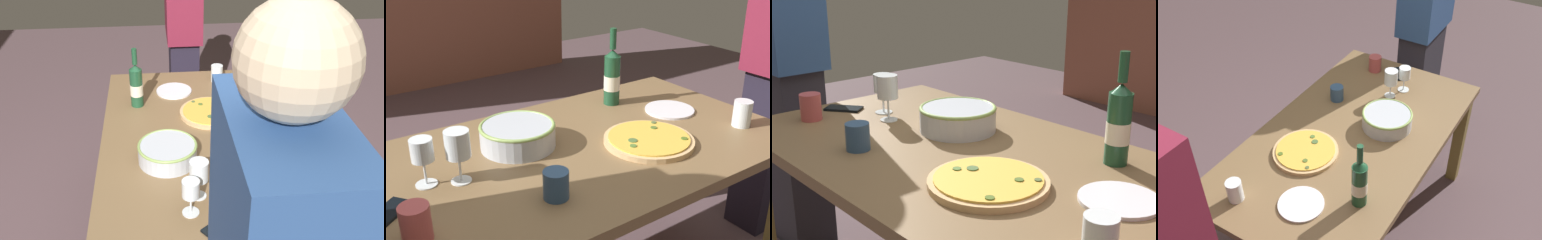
# 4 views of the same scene
# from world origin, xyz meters

# --- Properties ---
(dining_table) EXTENTS (1.60, 0.90, 0.75)m
(dining_table) POSITION_xyz_m (0.00, 0.00, 0.66)
(dining_table) COLOR brown
(dining_table) RESTS_ON ground
(pizza) EXTENTS (0.33, 0.33, 0.03)m
(pizza) POSITION_xyz_m (0.23, -0.12, 0.76)
(pizza) COLOR tan
(pizza) RESTS_ON dining_table
(serving_bowl) EXTENTS (0.27, 0.27, 0.09)m
(serving_bowl) POSITION_xyz_m (-0.17, 0.13, 0.80)
(serving_bowl) COLOR silver
(serving_bowl) RESTS_ON dining_table
(wine_bottle) EXTENTS (0.07, 0.07, 0.34)m
(wine_bottle) POSITION_xyz_m (0.37, 0.27, 0.88)
(wine_bottle) COLOR #1C4A2D
(wine_bottle) RESTS_ON dining_table
(wine_glass_near_pizza) EXTENTS (0.08, 0.08, 0.17)m
(wine_glass_near_pizza) POSITION_xyz_m (-0.44, 0.01, 0.88)
(wine_glass_near_pizza) COLOR white
(wine_glass_near_pizza) RESTS_ON dining_table
(wine_glass_by_bottle) EXTENTS (0.07, 0.07, 0.16)m
(wine_glass_by_bottle) POSITION_xyz_m (-0.53, 0.06, 0.86)
(wine_glass_by_bottle) COLOR white
(wine_glass_by_bottle) RESTS_ON dining_table
(cup_amber) EXTENTS (0.08, 0.08, 0.09)m
(cup_amber) POSITION_xyz_m (-0.24, -0.24, 0.79)
(cup_amber) COLOR #2F4E75
(cup_amber) RESTS_ON dining_table
(cup_ceramic) EXTENTS (0.08, 0.08, 0.10)m
(cup_ceramic) POSITION_xyz_m (-0.64, -0.20, 0.80)
(cup_ceramic) COLOR #B64B4C
(cup_ceramic) RESTS_ON dining_table
(cup_spare) EXTENTS (0.07, 0.07, 0.10)m
(cup_spare) POSITION_xyz_m (0.64, -0.22, 0.80)
(cup_spare) COLOR white
(cup_spare) RESTS_ON dining_table
(side_plate) EXTENTS (0.21, 0.21, 0.01)m
(side_plate) POSITION_xyz_m (0.52, 0.06, 0.76)
(side_plate) COLOR white
(side_plate) RESTS_ON dining_table
(cell_phone) EXTENTS (0.16, 0.14, 0.01)m
(cell_phone) POSITION_xyz_m (-0.68, -0.04, 0.76)
(cell_phone) COLOR black
(cell_phone) RESTS_ON dining_table
(person_guest_left) EXTENTS (0.43, 0.24, 1.73)m
(person_guest_left) POSITION_xyz_m (1.20, -0.05, 0.88)
(person_guest_left) COLOR #211C2B
(person_guest_left) RESTS_ON ground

